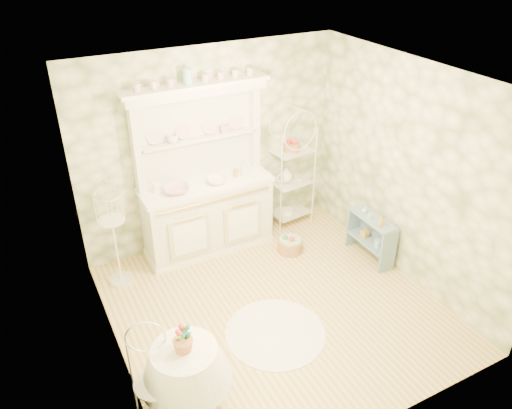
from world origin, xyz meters
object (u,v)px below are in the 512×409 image
round_table (186,377)px  cafe_chair (156,384)px  bakers_rack (291,169)px  side_shelf (370,240)px  birdcage_stand (113,230)px  floor_basket (290,244)px  kitchen_dresser (206,173)px

round_table → cafe_chair: 0.29m
bakers_rack → round_table: 3.55m
side_shelf → cafe_chair: bearing=-153.9°
birdcage_stand → floor_basket: birdcage_stand is taller
bakers_rack → floor_basket: size_ratio=4.71×
bakers_rack → cafe_chair: size_ratio=1.99×
bakers_rack → side_shelf: bakers_rack is taller
birdcage_stand → floor_basket: (2.23, -0.43, -0.66)m
round_table → cafe_chair: cafe_chair is taller
cafe_chair → birdcage_stand: birdcage_stand is taller
kitchen_dresser → birdcage_stand: 1.35m
bakers_rack → side_shelf: size_ratio=2.65×
round_table → birdcage_stand: (-0.09, 2.14, 0.40)m
bakers_rack → cafe_chair: 3.75m
side_shelf → birdcage_stand: size_ratio=0.42×
bakers_rack → floor_basket: (-0.41, -0.71, -0.75)m
side_shelf → birdcage_stand: bearing=169.2°
side_shelf → floor_basket: 1.08m
round_table → floor_basket: 2.75m
side_shelf → cafe_chair: (-3.30, -1.10, 0.16)m
side_shelf → birdcage_stand: (-3.11, 1.04, 0.50)m
side_shelf → cafe_chair: size_ratio=0.75×
bakers_rack → cafe_chair: bearing=-147.0°
bakers_rack → birdcage_stand: bakers_rack is taller
kitchen_dresser → bakers_rack: bearing=3.9°
kitchen_dresser → round_table: bearing=-117.4°
kitchen_dresser → bakers_rack: (1.35, 0.09, -0.28)m
floor_basket → kitchen_dresser: bearing=146.9°
bakers_rack → birdcage_stand: size_ratio=1.11×
floor_basket → cafe_chair: bearing=-144.8°
floor_basket → bakers_rack: bearing=59.8°
kitchen_dresser → bakers_rack: 1.39m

